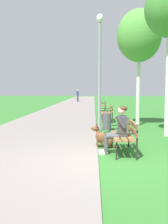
# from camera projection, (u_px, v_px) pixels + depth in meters

# --- Properties ---
(ground_plane) EXTENTS (120.00, 120.00, 0.00)m
(ground_plane) POSITION_uv_depth(u_px,v_px,m) (107.00, 162.00, 5.82)
(ground_plane) COLOR #33752D
(paved_path) EXTENTS (4.38, 60.00, 0.04)m
(paved_path) POSITION_uv_depth(u_px,v_px,m) (76.00, 103.00, 29.80)
(paved_path) COLOR gray
(paved_path) RESTS_ON ground
(park_bench_near) EXTENTS (0.55, 1.50, 0.85)m
(park_bench_near) POSITION_uv_depth(u_px,v_px,m) (126.00, 134.00, 6.62)
(park_bench_near) COLOR olive
(park_bench_near) RESTS_ON ground
(park_bench_mid) EXTENTS (0.55, 1.50, 0.85)m
(park_bench_mid) POSITION_uv_depth(u_px,v_px,m) (108.00, 112.00, 13.10)
(park_bench_mid) COLOR olive
(park_bench_mid) RESTS_ON ground
(park_bench_far) EXTENTS (0.55, 1.50, 0.85)m
(park_bench_far) POSITION_uv_depth(u_px,v_px,m) (103.00, 105.00, 19.09)
(park_bench_far) COLOR olive
(park_bench_far) RESTS_ON ground
(person_seated_on_near_bench) EXTENTS (0.74, 0.49, 1.25)m
(person_seated_on_near_bench) POSITION_uv_depth(u_px,v_px,m) (118.00, 128.00, 6.50)
(person_seated_on_near_bench) COLOR #4C4C51
(person_seated_on_near_bench) RESTS_ON ground
(dog_brown) EXTENTS (0.83, 0.28, 0.71)m
(dog_brown) POSITION_uv_depth(u_px,v_px,m) (104.00, 139.00, 7.20)
(dog_brown) COLOR brown
(dog_brown) RESTS_ON ground
(lamp_post_near) EXTENTS (0.24, 0.24, 4.34)m
(lamp_post_near) POSITION_uv_depth(u_px,v_px,m) (100.00, 74.00, 9.03)
(lamp_post_near) COLOR gray
(lamp_post_near) RESTS_ON ground
(birch_tree_third) EXTENTS (2.01, 1.87, 5.28)m
(birch_tree_third) POSITION_uv_depth(u_px,v_px,m) (139.00, 36.00, 11.32)
(birch_tree_third) COLOR silver
(birch_tree_third) RESTS_ON ground
(litter_bin) EXTENTS (0.36, 0.36, 0.70)m
(litter_bin) POSITION_uv_depth(u_px,v_px,m) (107.00, 122.00, 10.36)
(litter_bin) COLOR #515156
(litter_bin) RESTS_ON ground
(pedestrian_distant) EXTENTS (0.32, 0.22, 1.65)m
(pedestrian_distant) POSITION_uv_depth(u_px,v_px,m) (78.00, 96.00, 33.56)
(pedestrian_distant) COLOR #383842
(pedestrian_distant) RESTS_ON ground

